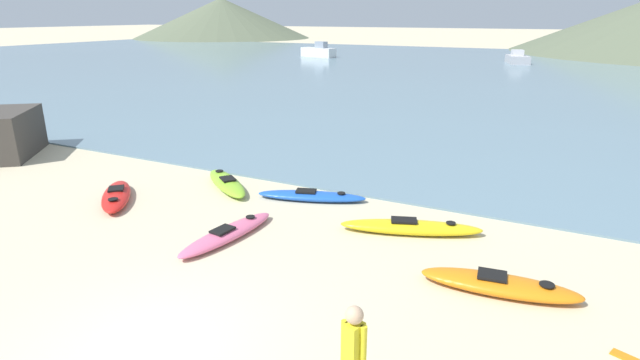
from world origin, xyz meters
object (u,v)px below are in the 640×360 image
(kayak_on_sand_2, at_px, (116,196))
(moored_boat_2, at_px, (517,59))
(person_near_foreground, at_px, (353,357))
(moored_boat_0, at_px, (319,52))
(kayak_on_sand_5, at_px, (227,234))
(kayak_on_sand_4, at_px, (227,183))
(kayak_on_sand_0, at_px, (499,285))
(kayak_on_sand_3, at_px, (411,227))
(kayak_on_sand_1, at_px, (311,196))

(kayak_on_sand_2, height_order, moored_boat_2, moored_boat_2)
(person_near_foreground, xyz_separation_m, moored_boat_0, (-26.81, 51.44, -0.26))
(moored_boat_2, bearing_deg, kayak_on_sand_5, -91.00)
(person_near_foreground, bearing_deg, kayak_on_sand_4, 136.50)
(moored_boat_2, bearing_deg, kayak_on_sand_4, -93.81)
(kayak_on_sand_0, height_order, moored_boat_2, moored_boat_2)
(kayak_on_sand_3, xyz_separation_m, moored_boat_2, (-2.88, 47.53, 0.39))
(kayak_on_sand_2, height_order, person_near_foreground, person_near_foreground)
(kayak_on_sand_5, bearing_deg, kayak_on_sand_4, 127.25)
(person_near_foreground, bearing_deg, kayak_on_sand_5, 142.12)
(kayak_on_sand_1, xyz_separation_m, kayak_on_sand_2, (-4.89, -2.56, 0.03))
(kayak_on_sand_3, bearing_deg, kayak_on_sand_2, -168.46)
(person_near_foreground, bearing_deg, moored_boat_2, 94.22)
(kayak_on_sand_1, height_order, moored_boat_0, moored_boat_0)
(kayak_on_sand_3, distance_m, person_near_foreground, 6.16)
(kayak_on_sand_2, distance_m, kayak_on_sand_5, 4.38)
(kayak_on_sand_0, xyz_separation_m, kayak_on_sand_5, (-6.06, -0.41, -0.03))
(kayak_on_sand_5, bearing_deg, person_near_foreground, -37.88)
(kayak_on_sand_0, bearing_deg, person_near_foreground, -106.62)
(kayak_on_sand_2, relative_size, kayak_on_sand_4, 0.90)
(kayak_on_sand_2, relative_size, moored_boat_2, 0.56)
(kayak_on_sand_1, xyz_separation_m, kayak_on_sand_4, (-2.81, -0.22, 0.03))
(kayak_on_sand_1, xyz_separation_m, moored_boat_0, (-22.55, 44.52, 0.58))
(kayak_on_sand_2, bearing_deg, kayak_on_sand_3, 11.54)
(kayak_on_sand_3, distance_m, moored_boat_2, 47.62)
(kayak_on_sand_1, distance_m, kayak_on_sand_2, 5.52)
(kayak_on_sand_0, xyz_separation_m, kayak_on_sand_4, (-8.31, 2.55, -0.00))
(kayak_on_sand_1, bearing_deg, moored_boat_0, 116.86)
(kayak_on_sand_3, xyz_separation_m, kayak_on_sand_4, (-6.00, 0.70, -0.00))
(kayak_on_sand_5, distance_m, person_near_foreground, 6.16)
(kayak_on_sand_1, bearing_deg, kayak_on_sand_3, -15.96)
(kayak_on_sand_3, xyz_separation_m, kayak_on_sand_5, (-3.75, -2.26, -0.02))
(kayak_on_sand_4, relative_size, kayak_on_sand_5, 0.89)
(kayak_on_sand_0, xyz_separation_m, kayak_on_sand_1, (-5.50, 2.77, -0.03))
(kayak_on_sand_2, height_order, kayak_on_sand_4, kayak_on_sand_2)
(kayak_on_sand_3, height_order, moored_boat_0, moored_boat_0)
(kayak_on_sand_1, relative_size, moored_boat_0, 0.65)
(moored_boat_0, xyz_separation_m, moored_boat_2, (22.86, 2.11, -0.16))
(kayak_on_sand_2, height_order, moored_boat_0, moored_boat_0)
(kayak_on_sand_3, distance_m, kayak_on_sand_5, 4.38)
(kayak_on_sand_0, bearing_deg, kayak_on_sand_4, 162.95)
(kayak_on_sand_0, bearing_deg, kayak_on_sand_3, 141.25)
(moored_boat_0, bearing_deg, kayak_on_sand_4, -66.19)
(kayak_on_sand_1, height_order, kayak_on_sand_3, kayak_on_sand_3)
(kayak_on_sand_4, distance_m, moored_boat_0, 48.90)
(kayak_on_sand_0, relative_size, kayak_on_sand_3, 0.88)
(kayak_on_sand_1, bearing_deg, kayak_on_sand_2, -152.34)
(kayak_on_sand_0, xyz_separation_m, kayak_on_sand_2, (-10.39, 0.20, -0.00))
(kayak_on_sand_2, xyz_separation_m, moored_boat_2, (5.21, 49.19, 0.39))
(kayak_on_sand_5, relative_size, person_near_foreground, 1.81)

